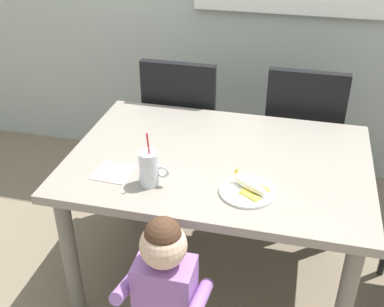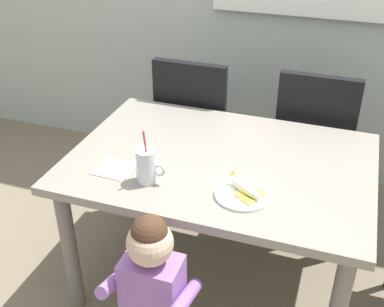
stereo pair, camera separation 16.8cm
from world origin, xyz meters
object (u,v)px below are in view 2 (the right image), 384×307
Objects in this scene: toddler_standing at (152,284)px; milk_cup at (146,168)px; dining_chair_left at (196,123)px; snack_plate at (243,194)px; paper_napkin at (113,169)px; dining_table at (220,176)px; dining_chair_right at (314,138)px; peeled_banana at (246,189)px.

toddler_standing is 0.47m from milk_cup.
snack_plate is at bearing 119.25° from dining_chair_left.
snack_plate is 0.58m from paper_napkin.
milk_cup is 0.19m from paper_napkin.
toddler_standing is at bearing 101.50° from dining_chair_left.
paper_napkin is (-0.42, -0.24, 0.10)m from dining_table.
dining_chair_right is at bearing 78.17° from snack_plate.
dining_chair_left is at bearing 96.02° from milk_cup.
snack_plate is at bearing 4.61° from milk_cup.
dining_chair_right is 1.15× the size of toddler_standing.
snack_plate is 0.03m from peeled_banana.
milk_cup is at bearing 96.02° from dining_chair_left.
dining_chair_left is 1.15× the size of toddler_standing.
dining_chair_right is 6.40× the size of paper_napkin.
toddler_standing is 5.02× the size of peeled_banana.
milk_cup reaches higher than snack_plate.
dining_chair_right is at bearing 71.58° from toddler_standing.
toddler_standing is 0.52m from peeled_banana.
peeled_banana is (0.51, -0.89, 0.22)m from dining_chair_left.
toddler_standing is (-0.44, -1.31, -0.02)m from dining_chair_right.
milk_cup is (-0.24, -0.28, 0.16)m from dining_table.
dining_table is at bearing 82.86° from toddler_standing.
peeled_banana reaches higher than paper_napkin.
dining_chair_left is 3.81× the size of milk_cup.
snack_plate is (0.50, -0.89, 0.20)m from dining_chair_left.
dining_chair_right reaches higher than snack_plate.
peeled_banana is (-0.19, -0.93, 0.22)m from dining_chair_right.
dining_table is 0.40m from milk_cup.
dining_chair_right is 1.38m from toddler_standing.
dining_chair_right is 0.97m from peeled_banana.
milk_cup is at bearing -130.90° from dining_table.
snack_plate is 1.53× the size of paper_napkin.
milk_cup is at bearing -175.39° from snack_plate.
toddler_standing reaches higher than paper_napkin.
toddler_standing is (-0.08, -0.62, -0.11)m from dining_table.
dining_table is 1.41× the size of dining_chair_right.
dining_table is at bearing 49.10° from milk_cup.
peeled_banana is at bearing 56.84° from toddler_standing.
toddler_standing reaches higher than snack_plate.
dining_chair_left reaches higher than snack_plate.
snack_plate is at bearing -0.77° from paper_napkin.
dining_chair_right is 4.17× the size of snack_plate.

